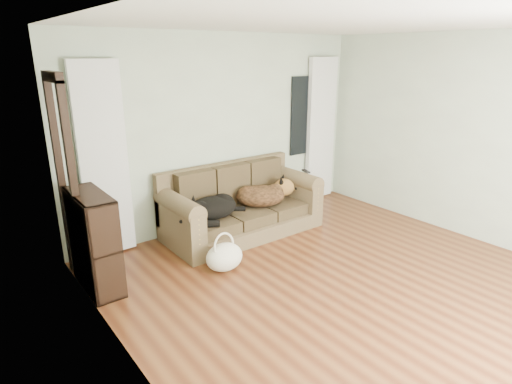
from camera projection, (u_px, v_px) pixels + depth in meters
floor at (361, 292)px, 4.38m from camera, size 5.00×5.00×0.00m
ceiling at (384, 19)px, 3.57m from camera, size 5.00×5.00×0.00m
wall_back at (224, 132)px, 5.87m from camera, size 4.50×0.04×2.60m
wall_left at (142, 226)px, 2.68m from camera, size 0.04×5.00×2.60m
wall_right at (488, 141)px, 5.27m from camera, size 0.04×5.00×2.60m
curtain_left at (103, 162)px, 4.88m from camera, size 0.55×0.08×2.25m
curtain_right at (321, 130)px, 6.89m from camera, size 0.55×0.08×2.25m
window_pane at (303, 116)px, 6.65m from camera, size 0.50×0.03×1.20m
door_casing at (67, 185)px, 4.34m from camera, size 0.07×0.60×2.10m
sofa at (243, 201)px, 5.69m from camera, size 2.09×0.90×0.85m
dog_black_lab at (210, 209)px, 5.32m from camera, size 0.69×0.50×0.28m
dog_shepherd at (263, 195)px, 5.81m from camera, size 0.85×0.78×0.31m
tv_remote at (306, 171)px, 6.08m from camera, size 0.09×0.18×0.02m
tote_bag at (224, 257)px, 4.78m from camera, size 0.48×0.40×0.32m
bookshelf at (94, 242)px, 4.35m from camera, size 0.35×0.83×1.02m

